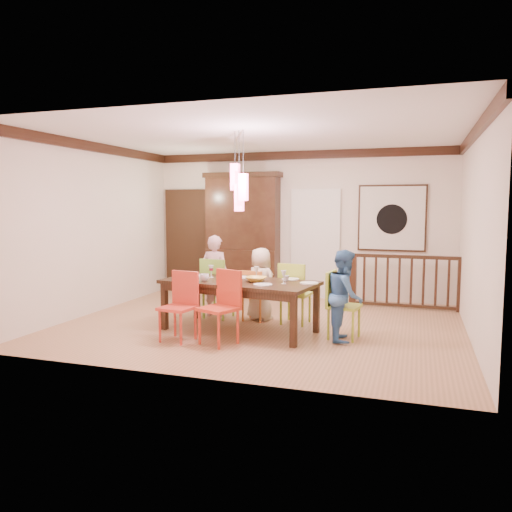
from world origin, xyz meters
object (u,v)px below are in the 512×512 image
(dining_table, at_px, (240,286))
(chair_far_left, at_px, (218,284))
(china_hutch, at_px, (243,234))
(person_far_left, at_px, (215,276))
(balustrade, at_px, (405,281))
(chair_end_right, at_px, (344,300))
(person_far_mid, at_px, (261,284))
(person_end_right, at_px, (345,295))

(dining_table, relative_size, chair_far_left, 2.40)
(dining_table, bearing_deg, china_hutch, 117.59)
(dining_table, xyz_separation_m, person_far_left, (-0.72, 0.81, 0.01))
(chair_far_left, xyz_separation_m, balustrade, (2.90, 1.70, -0.06))
(chair_end_right, height_order, balustrade, balustrade)
(chair_end_right, relative_size, person_far_left, 0.69)
(dining_table, xyz_separation_m, chair_far_left, (-0.63, 0.73, -0.11))
(person_far_left, bearing_deg, person_far_mid, -175.92)
(chair_end_right, relative_size, person_end_right, 0.75)
(person_far_left, bearing_deg, china_hutch, -79.16)
(chair_far_left, bearing_deg, person_end_right, 167.51)
(dining_table, bearing_deg, person_far_left, 140.88)
(chair_end_right, bearing_deg, person_far_mid, 70.70)
(chair_end_right, bearing_deg, dining_table, 100.14)
(chair_end_right, bearing_deg, china_hutch, 49.68)
(chair_end_right, distance_m, person_far_mid, 1.62)
(dining_table, distance_m, chair_far_left, 0.97)
(person_far_mid, xyz_separation_m, person_end_right, (1.46, -0.83, 0.04))
(chair_far_left, height_order, person_far_left, person_far_left)
(chair_end_right, xyz_separation_m, person_far_mid, (-1.44, 0.73, 0.05))
(balustrade, height_order, person_far_mid, person_far_mid)
(balustrade, distance_m, person_far_left, 3.41)
(chair_far_left, relative_size, person_far_mid, 0.84)
(chair_far_left, xyz_separation_m, person_far_mid, (0.71, 0.07, 0.02))
(person_far_left, distance_m, person_far_mid, 0.80)
(china_hutch, relative_size, person_far_mid, 2.14)
(chair_end_right, bearing_deg, person_far_left, 79.27)
(china_hutch, bearing_deg, person_end_right, -48.66)
(person_far_left, bearing_deg, chair_end_right, 166.52)
(dining_table, bearing_deg, balustrade, 56.05)
(chair_end_right, bearing_deg, person_end_right, -159.92)
(china_hutch, relative_size, person_far_left, 1.84)
(chair_far_left, xyz_separation_m, chair_end_right, (2.15, -0.66, -0.03))
(person_far_mid, bearing_deg, balustrade, -121.77)
(chair_far_left, bearing_deg, china_hutch, -74.90)
(chair_end_right, xyz_separation_m, person_end_right, (0.02, -0.10, 0.09))
(person_end_right, bearing_deg, chair_far_left, 62.51)
(china_hutch, distance_m, person_far_mid, 2.32)
(dining_table, relative_size, chair_end_right, 2.54)
(balustrade, xyz_separation_m, person_end_right, (-0.73, -2.46, 0.13))
(china_hutch, bearing_deg, balustrade, -6.18)
(chair_end_right, relative_size, person_far_mid, 0.80)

